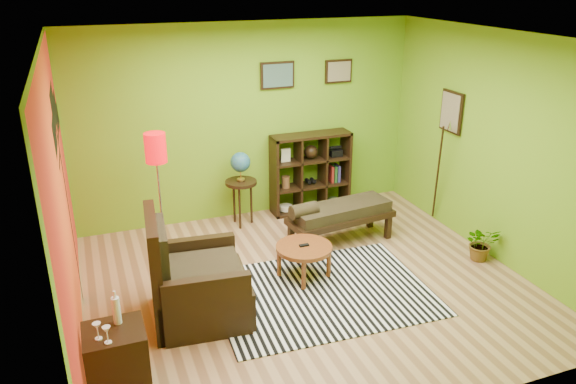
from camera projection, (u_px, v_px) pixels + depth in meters
name	position (u px, v px, depth m)	size (l,w,h in m)	color
ground	(306.00, 285.00, 6.57)	(5.00, 5.00, 0.00)	tan
room_shell	(300.00, 137.00, 5.89)	(5.04, 4.54, 2.82)	#6DA31B
zebra_rug	(322.00, 292.00, 6.40)	(2.41, 1.79, 0.01)	white
coffee_table	(304.00, 250.00, 6.61)	(0.67, 0.67, 0.43)	brown
armchair	(193.00, 286.00, 5.85)	(1.07, 1.07, 1.19)	black
side_cabinet	(117.00, 359.00, 4.83)	(0.51, 0.47, 0.92)	black
floor_lamp	(157.00, 160.00, 6.48)	(0.26, 0.26, 1.71)	silver
globe_table	(241.00, 171.00, 7.82)	(0.45, 0.45, 1.09)	black
cube_shelf	(311.00, 173.00, 8.41)	(1.20, 0.35, 1.20)	black
bench	(338.00, 213.00, 7.43)	(1.51, 0.70, 0.67)	black
potted_plant	(481.00, 247.00, 7.08)	(0.41, 0.46, 0.36)	#26661E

